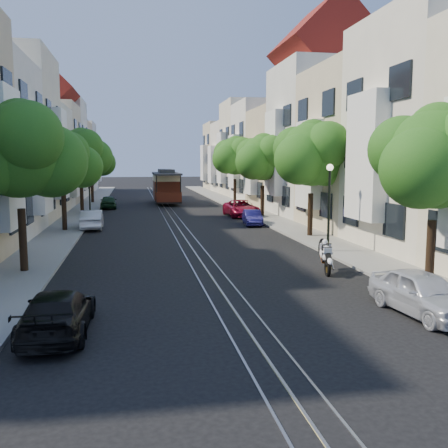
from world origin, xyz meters
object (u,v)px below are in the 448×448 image
tree_w_d (92,160)px  cable_car (166,185)px  tree_e_b (313,156)px  tree_w_a (20,153)px  parked_car_w_near (58,313)px  tree_w_b (63,162)px  lamp_east (329,194)px  lamp_west (89,181)px  tree_w_c (81,153)px  parked_car_e_far (241,208)px  tree_e_d (236,157)px  parked_car_e_mid (252,218)px  parked_car_e_near (422,293)px  tree_e_c (264,159)px  tree_e_a (437,161)px  parked_car_w_mid (92,220)px  parked_car_w_far (109,202)px  sportbike_rider (325,254)px

tree_w_d → cable_car: size_ratio=0.76×
tree_e_b → cable_car: tree_e_b is taller
tree_w_a → cable_car: 33.25m
tree_w_a → parked_car_w_near: 8.93m
tree_e_b → tree_w_b: (-14.40, 5.00, -0.34)m
lamp_east → lamp_west: (-12.60, 18.00, 0.00)m
tree_w_b → tree_w_c: bearing=90.0°
tree_e_b → parked_car_e_far: 12.40m
tree_e_d → lamp_east: size_ratio=1.65×
lamp_east → parked_car_e_mid: 11.37m
cable_car → parked_car_e_near: bearing=-83.1°
lamp_east → tree_w_a: bearing=-171.4°
tree_e_c → parked_car_w_near: tree_e_c is taller
tree_e_a → tree_w_b: same height
tree_w_a → parked_car_w_mid: bearing=83.2°
lamp_east → parked_car_w_far: (-11.53, 25.36, -2.22)m
cable_car → tree_e_d: bearing=-25.5°
tree_e_c → lamp_east: size_ratio=1.57×
tree_e_d → parked_car_w_near: size_ratio=1.72×
parked_car_e_far → parked_car_w_mid: 12.54m
lamp_east → parked_car_e_near: 10.04m
tree_w_b → sportbike_rider: tree_w_b is taller
lamp_west → parked_car_e_mid: size_ratio=1.30×
tree_w_d → parked_car_w_near: (2.30, -41.57, -4.02)m
parked_car_w_near → tree_e_c: bearing=-114.3°
cable_car → lamp_west: bearing=-119.0°
tree_e_a → sportbike_rider: (-2.73, 2.92, -3.64)m
tree_w_d → parked_car_w_mid: size_ratio=1.71×
cable_car → parked_car_e_far: (5.10, -13.64, -1.28)m
tree_e_a → tree_w_a: (-14.40, 5.00, 0.34)m
parked_car_e_near → tree_e_d: bearing=81.4°
tree_w_d → parked_car_e_far: 20.37m
tree_w_b → lamp_west: size_ratio=1.51×
tree_w_d → lamp_west: (0.84, -13.98, -1.75)m
cable_car → tree_e_b: bearing=-74.9°
lamp_west → sportbike_rider: (10.83, -22.10, -2.08)m
parked_car_w_mid → parked_car_w_far: parked_car_w_mid is taller
tree_e_d → tree_w_b: 22.28m
tree_e_b → sportbike_rider: size_ratio=3.71×
tree_e_c → tree_w_b: size_ratio=1.04×
tree_e_d → tree_w_b: bearing=-130.3°
tree_w_c → cable_car: 12.39m
parked_car_e_far → sportbike_rider: bearing=-94.8°
parked_car_e_near → parked_car_w_near: 10.08m
tree_e_a → lamp_east: 7.26m
cable_car → parked_car_e_near: (4.74, -39.95, -1.30)m
parked_car_e_mid → parked_car_w_near: 22.98m
tree_e_a → tree_w_b: bearing=130.3°
tree_e_b → sportbike_rider: tree_e_b is taller
tree_e_b → tree_w_a: (-14.40, -7.00, 0.00)m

